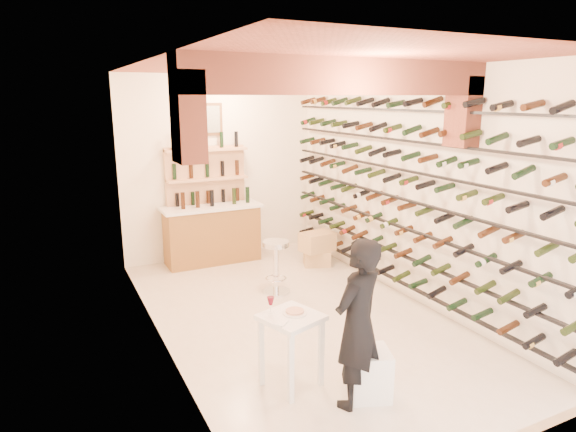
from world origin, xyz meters
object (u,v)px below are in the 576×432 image
object	(u,v)px
wine_rack	(397,192)
tasting_table	(291,328)
person	(358,324)
chrome_barstool	(276,263)
back_counter	(212,232)
crate_lower	(317,258)
white_stool	(369,373)

from	to	relation	value
wine_rack	tasting_table	xyz separation A→B (m)	(-2.34, -1.38, -0.93)
person	chrome_barstool	world-z (taller)	person
back_counter	person	xyz separation A→B (m)	(-0.09, -4.57, 0.28)
back_counter	chrome_barstool	size ratio (longest dim) A/B	2.15
back_counter	crate_lower	bearing A→B (deg)	-32.65
back_counter	crate_lower	size ratio (longest dim) A/B	3.85
tasting_table	white_stool	distance (m)	0.86
tasting_table	crate_lower	world-z (taller)	tasting_table
wine_rack	person	bearing A→B (deg)	-135.06
wine_rack	tasting_table	distance (m)	2.87
tasting_table	person	distance (m)	0.70
tasting_table	chrome_barstool	size ratio (longest dim) A/B	1.16
crate_lower	chrome_barstool	bearing A→B (deg)	-145.42
tasting_table	chrome_barstool	xyz separation A→B (m)	(0.89, 2.26, -0.16)
back_counter	white_stool	distance (m)	4.54
person	tasting_table	bearing A→B (deg)	-75.34
white_stool	crate_lower	xyz separation A→B (m)	(1.45, 3.55, -0.10)
back_counter	chrome_barstool	world-z (taller)	back_counter
person	chrome_barstool	xyz separation A→B (m)	(0.48, 2.79, -0.35)
wine_rack	white_stool	world-z (taller)	wine_rack
tasting_table	back_counter	bearing A→B (deg)	65.14
white_stool	person	distance (m)	0.60
wine_rack	person	world-z (taller)	wine_rack
tasting_table	chrome_barstool	world-z (taller)	tasting_table
wine_rack	crate_lower	size ratio (longest dim) A/B	12.92
back_counter	white_stool	bearing A→B (deg)	-88.93
wine_rack	crate_lower	bearing A→B (deg)	100.09
wine_rack	chrome_barstool	bearing A→B (deg)	148.80
white_stool	chrome_barstool	distance (m)	2.78
wine_rack	back_counter	world-z (taller)	wine_rack
wine_rack	crate_lower	distance (m)	2.21
tasting_table	crate_lower	xyz separation A→B (m)	(2.04, 3.05, -0.49)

